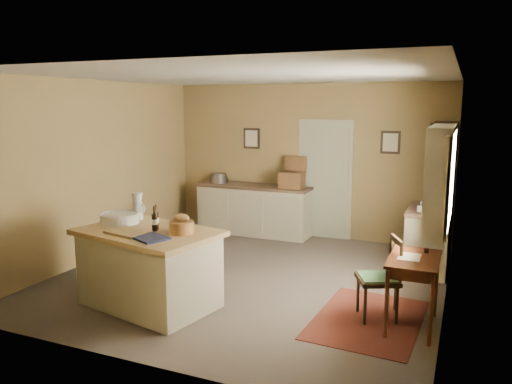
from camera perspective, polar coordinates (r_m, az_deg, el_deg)
ground at (r=6.93m, az=-0.73°, el=-9.73°), size 5.00×5.00×0.00m
wall_back at (r=8.92m, az=5.76°, el=3.58°), size 5.00×0.10×2.70m
wall_front at (r=4.46m, az=-13.84°, el=-3.07°), size 5.00×0.10×2.70m
wall_left at (r=7.93m, az=-17.52°, el=2.37°), size 0.10×5.00×2.70m
wall_right at (r=6.05m, az=21.47°, el=-0.10°), size 0.10×5.00×2.70m
ceiling at (r=6.53m, az=-0.78°, el=13.17°), size 5.00×5.00×0.00m
door at (r=8.83m, az=7.83°, el=1.54°), size 0.97×0.06×2.11m
framed_prints at (r=8.81m, az=7.00°, el=5.89°), size 2.82×0.02×0.38m
window at (r=5.82m, az=20.77°, el=1.57°), size 0.25×1.99×1.12m
work_island at (r=6.01m, az=-12.15°, el=-8.22°), size 1.77×1.34×1.20m
sideboard at (r=9.08m, az=-0.15°, el=-1.82°), size 2.09×0.59×1.18m
rug at (r=5.80m, az=12.70°, el=-14.00°), size 1.18×1.66×0.01m
writing_desk at (r=5.51m, az=17.61°, el=-8.17°), size 0.50×0.83×0.82m
desk_chair at (r=5.69m, az=13.73°, el=-9.69°), size 0.56×0.56×0.90m
right_cabinet at (r=7.50m, az=19.06°, el=-5.09°), size 0.58×1.04×0.99m
shelving_unit at (r=7.88m, az=20.70°, el=-0.13°), size 0.36×0.94×2.09m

